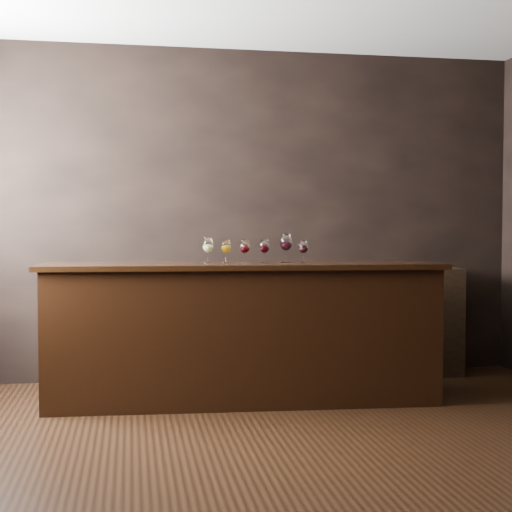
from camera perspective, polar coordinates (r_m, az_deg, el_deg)
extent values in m
plane|color=black|center=(4.12, 2.83, -16.00)|extent=(5.00, 5.00, 0.00)
cube|color=black|center=(6.12, -1.84, 3.38)|extent=(5.00, 0.02, 2.80)
cube|color=black|center=(1.79, 19.27, 5.32)|extent=(5.00, 0.02, 2.80)
cube|color=black|center=(5.28, -1.05, -6.33)|extent=(2.86, 0.81, 0.99)
cube|color=black|center=(5.23, -1.06, -0.76)|extent=(2.96, 0.89, 0.04)
cube|color=black|center=(6.09, 4.57, -5.44)|extent=(2.59, 0.40, 0.93)
cylinder|color=white|center=(5.23, -3.86, -0.54)|extent=(0.07, 0.07, 0.00)
cylinder|color=white|center=(5.22, -3.86, -0.13)|extent=(0.01, 0.01, 0.07)
ellipsoid|color=white|center=(5.22, -3.87, 0.87)|extent=(0.08, 0.08, 0.11)
cylinder|color=white|center=(5.22, -3.87, 1.43)|extent=(0.06, 0.06, 0.01)
ellipsoid|color=#D6E079|center=(5.22, -3.87, 0.67)|extent=(0.06, 0.06, 0.05)
cylinder|color=white|center=(5.25, -2.41, -0.52)|extent=(0.06, 0.06, 0.00)
cylinder|color=white|center=(5.25, -2.41, -0.14)|extent=(0.01, 0.01, 0.07)
ellipsoid|color=white|center=(5.25, -2.41, 0.80)|extent=(0.08, 0.08, 0.11)
cylinder|color=white|center=(5.25, -2.41, 1.32)|extent=(0.06, 0.06, 0.01)
ellipsoid|color=orange|center=(5.25, -2.41, 0.61)|extent=(0.06, 0.06, 0.05)
cylinder|color=white|center=(5.23, -0.90, -0.54)|extent=(0.06, 0.06, 0.00)
cylinder|color=white|center=(5.23, -0.90, -0.16)|extent=(0.01, 0.01, 0.07)
ellipsoid|color=white|center=(5.22, -0.90, 0.78)|extent=(0.07, 0.07, 0.10)
cylinder|color=white|center=(5.22, -0.90, 1.29)|extent=(0.05, 0.05, 0.01)
ellipsoid|color=black|center=(5.22, -0.90, 0.59)|extent=(0.06, 0.06, 0.05)
cylinder|color=white|center=(5.26, 0.67, -0.52)|extent=(0.06, 0.06, 0.00)
cylinder|color=white|center=(5.26, 0.67, -0.14)|extent=(0.01, 0.01, 0.07)
ellipsoid|color=white|center=(5.25, 0.68, 0.80)|extent=(0.07, 0.07, 0.11)
cylinder|color=white|center=(5.25, 0.68, 1.31)|extent=(0.06, 0.06, 0.01)
ellipsoid|color=black|center=(5.25, 0.68, 0.61)|extent=(0.06, 0.06, 0.05)
cylinder|color=white|center=(5.31, 2.41, -0.49)|extent=(0.08, 0.08, 0.00)
cylinder|color=white|center=(5.31, 2.41, -0.02)|extent=(0.01, 0.01, 0.08)
ellipsoid|color=white|center=(5.31, 2.42, 1.12)|extent=(0.09, 0.09, 0.13)
cylinder|color=white|center=(5.30, 2.42, 1.75)|extent=(0.07, 0.07, 0.01)
ellipsoid|color=black|center=(5.31, 2.42, 0.89)|extent=(0.07, 0.07, 0.06)
cylinder|color=white|center=(5.30, 3.81, -0.50)|extent=(0.06, 0.06, 0.00)
cylinder|color=white|center=(5.30, 3.81, -0.14)|extent=(0.01, 0.01, 0.06)
ellipsoid|color=white|center=(5.30, 3.81, 0.75)|extent=(0.07, 0.07, 0.10)
cylinder|color=white|center=(5.30, 3.81, 1.24)|extent=(0.05, 0.05, 0.01)
ellipsoid|color=black|center=(5.30, 3.81, 0.57)|extent=(0.06, 0.06, 0.05)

